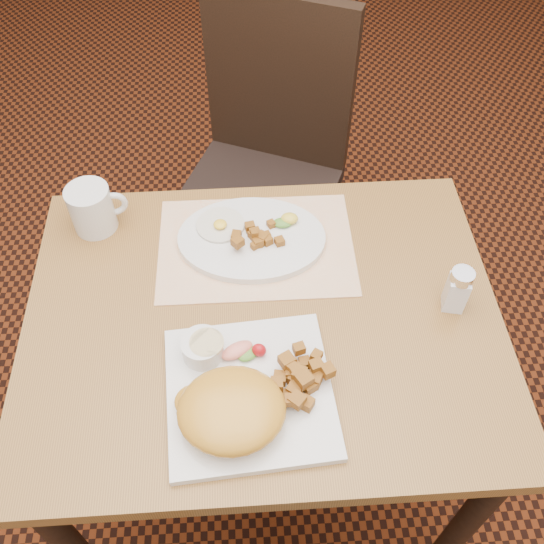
% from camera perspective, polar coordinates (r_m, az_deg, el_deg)
% --- Properties ---
extents(ground, '(8.00, 8.00, 0.00)m').
position_cam_1_polar(ground, '(1.81, -0.56, -17.62)').
color(ground, black).
rests_on(ground, ground).
extents(table, '(0.90, 0.70, 0.75)m').
position_cam_1_polar(table, '(1.24, -0.79, -6.97)').
color(table, olive).
rests_on(table, ground).
extents(chair_far, '(0.56, 0.56, 0.97)m').
position_cam_1_polar(chair_far, '(1.77, -0.62, 10.68)').
color(chair_far, black).
rests_on(chair_far, ground).
extents(placemat, '(0.40, 0.28, 0.00)m').
position_cam_1_polar(placemat, '(1.25, -1.52, 2.43)').
color(placemat, white).
rests_on(placemat, table).
extents(plate_square, '(0.30, 0.30, 0.02)m').
position_cam_1_polar(plate_square, '(1.05, -2.11, -11.26)').
color(plate_square, silver).
rests_on(plate_square, table).
extents(plate_oval, '(0.32, 0.25, 0.02)m').
position_cam_1_polar(plate_oval, '(1.25, -1.93, 3.15)').
color(plate_oval, silver).
rests_on(plate_oval, placemat).
extents(hollandaise_mound, '(0.18, 0.16, 0.07)m').
position_cam_1_polar(hollandaise_mound, '(1.00, -3.93, -12.85)').
color(hollandaise_mound, gold).
rests_on(hollandaise_mound, plate_square).
extents(ramekin, '(0.08, 0.07, 0.04)m').
position_cam_1_polar(ramekin, '(1.07, -6.53, -7.06)').
color(ramekin, silver).
rests_on(ramekin, plate_square).
extents(garnish_sq, '(0.09, 0.05, 0.03)m').
position_cam_1_polar(garnish_sq, '(1.07, -2.61, -7.43)').
color(garnish_sq, '#387223').
rests_on(garnish_sq, plate_square).
extents(fried_egg, '(0.10, 0.10, 0.02)m').
position_cam_1_polar(fried_egg, '(1.26, -4.89, 4.45)').
color(fried_egg, white).
rests_on(fried_egg, plate_oval).
extents(garnish_ov, '(0.05, 0.04, 0.02)m').
position_cam_1_polar(garnish_ov, '(1.26, 1.40, 4.90)').
color(garnish_ov, '#387223').
rests_on(garnish_ov, plate_oval).
extents(salt_shaker, '(0.05, 0.05, 0.10)m').
position_cam_1_polar(salt_shaker, '(1.17, 17.06, -1.54)').
color(salt_shaker, white).
rests_on(salt_shaker, table).
extents(coffee_mug, '(0.12, 0.09, 0.10)m').
position_cam_1_polar(coffee_mug, '(1.31, -16.52, 5.75)').
color(coffee_mug, silver).
rests_on(coffee_mug, table).
extents(home_fries_sq, '(0.11, 0.12, 0.04)m').
position_cam_1_polar(home_fries_sq, '(1.04, 2.53, -9.76)').
color(home_fries_sq, '#965B18').
rests_on(home_fries_sq, plate_square).
extents(home_fries_ov, '(0.11, 0.09, 0.03)m').
position_cam_1_polar(home_fries_ov, '(1.23, -1.52, 3.32)').
color(home_fries_ov, '#965B18').
rests_on(home_fries_ov, plate_oval).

